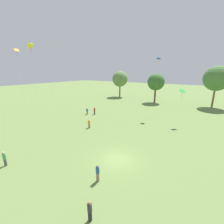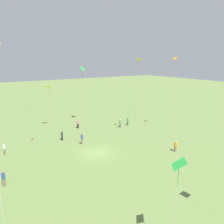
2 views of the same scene
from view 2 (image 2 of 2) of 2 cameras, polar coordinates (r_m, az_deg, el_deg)
The scene contains 15 objects.
ground_plane at distance 33.67m, azimuth -4.01°, elevation -10.55°, with size 240.00×240.00×0.00m, color olive.
person_1 at distance 39.08m, azimuth -12.94°, elevation -6.00°, with size 0.48×0.48×1.74m.
person_2 at distance 45.14m, azimuth 2.13°, elevation -2.92°, with size 0.46×0.46×1.81m.
person_3 at distance 36.27m, azimuth -26.33°, elevation -8.56°, with size 0.46×0.46×1.86m.
person_4 at distance 36.73m, azimuth -7.86°, elevation -6.96°, with size 0.52×0.52×1.86m.
person_5 at distance 27.90m, azimuth -26.47°, elevation -15.34°, with size 0.51×0.51×1.86m.
person_9 at distance 46.84m, azimuth 4.11°, elevation -2.35°, with size 0.41×0.41×1.80m.
person_10 at distance 45.14m, azimuth -8.92°, elevation -3.17°, with size 0.64×0.64×1.73m.
person_11 at distance 35.06m, azimuth 16.27°, elevation -8.59°, with size 0.60×0.60×1.72m.
kite_2 at distance 15.79m, azimuth 17.08°, elevation -13.41°, with size 1.31×1.33×7.25m.
kite_3 at distance 47.16m, azimuth -7.66°, elevation 10.59°, with size 1.31×1.22×12.15m.
kite_4 at distance 44.89m, azimuth -16.31°, elevation 6.09°, with size 1.17×1.12×8.77m.
kite_5 at distance 39.50m, azimuth 7.01°, elevation 12.00°, with size 0.52×0.71×13.98m.
kite_6 at distance 43.29m, azimuth 16.05°, elevation 11.86°, with size 0.57×0.69×14.14m.
picnic_bag_0 at distance 40.98m, azimuth -20.10°, elevation -6.68°, with size 0.34×0.48×0.25m.
Camera 2 is at (15.02, 26.79, 13.78)m, focal length 35.00 mm.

